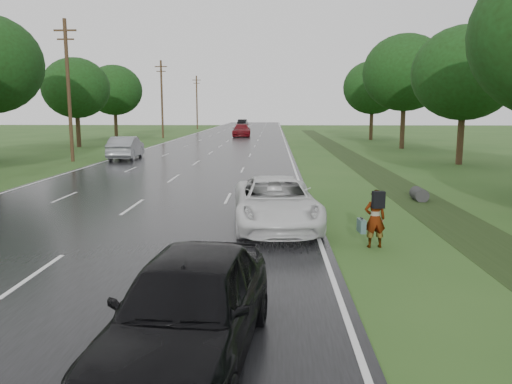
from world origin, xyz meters
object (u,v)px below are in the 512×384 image
at_px(white_pickup, 276,202).
at_px(silver_sedan, 126,148).
at_px(pedestrian, 374,218).
at_px(dark_sedan, 189,306).

distance_m(white_pickup, silver_sedan, 24.31).
distance_m(pedestrian, silver_sedan, 27.63).
bearing_deg(dark_sedan, silver_sedan, 114.15).
height_order(white_pickup, silver_sedan, silver_sedan).
bearing_deg(dark_sedan, white_pickup, 87.52).
bearing_deg(white_pickup, dark_sedan, -103.13).
distance_m(dark_sedan, silver_sedan, 31.90).
bearing_deg(silver_sedan, pedestrian, 116.14).
xyz_separation_m(white_pickup, silver_sedan, (-11.22, 21.57, 0.08)).
bearing_deg(white_pickup, pedestrian, -45.31).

